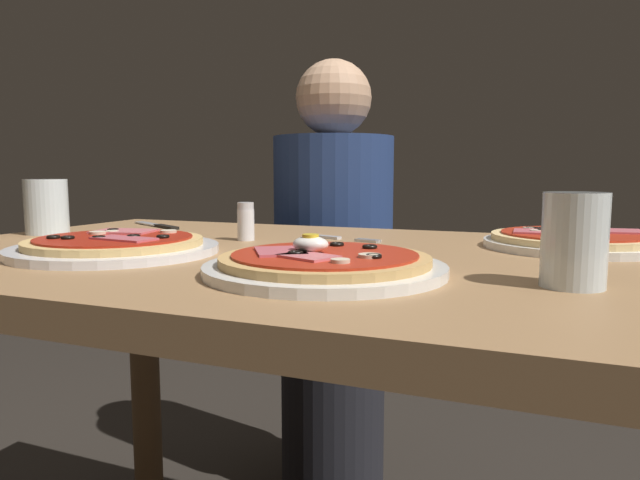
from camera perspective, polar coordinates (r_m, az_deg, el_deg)
The scene contains 10 objects.
dining_table at distance 0.88m, azimuth -1.54°, elevation -9.09°, with size 1.28×0.77×0.77m.
pizza_foreground at distance 0.68m, azimuth 0.43°, elevation -2.40°, with size 0.29×0.29×0.05m.
pizza_across_left at distance 0.99m, azimuth 23.98°, elevation -0.05°, with size 0.28×0.28×0.03m.
pizza_across_right at distance 0.90m, azimuth -19.72°, elevation -0.54°, with size 0.30×0.30×0.03m.
water_glass_near at distance 1.23m, azimuth -25.59°, elevation 2.68°, with size 0.08×0.08×0.11m.
water_glass_far at distance 0.65m, azimuth 23.99°, elevation -0.62°, with size 0.07×0.07×0.10m.
fork at distance 1.02m, azimuth 1.53°, elevation 0.22°, with size 0.16×0.06×0.00m.
knife at distance 1.30m, azimuth -15.79°, elevation 1.40°, with size 0.18×0.11×0.01m.
salt_shaker at distance 1.01m, azimuth -7.41°, elevation 1.82°, with size 0.03×0.03×0.07m.
diner_person at distance 1.57m, azimuth 1.31°, elevation -5.18°, with size 0.32×0.32×1.18m.
Camera 1 is at (0.34, -0.78, 0.89)m, focal length 32.09 mm.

